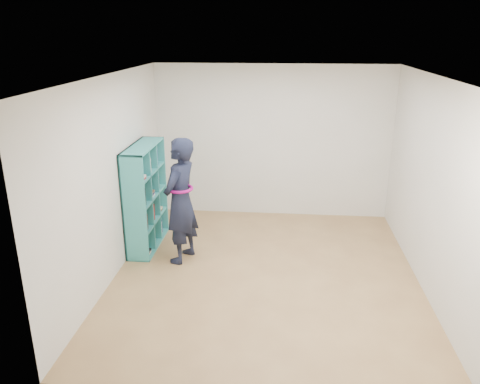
{
  "coord_description": "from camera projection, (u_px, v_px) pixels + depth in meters",
  "views": [
    {
      "loc": [
        0.18,
        -5.58,
        3.11
      ],
      "look_at": [
        -0.37,
        0.3,
        1.06
      ],
      "focal_mm": 35.0,
      "sensor_mm": 36.0,
      "label": 1
    }
  ],
  "objects": [
    {
      "name": "floor",
      "position": [
        265.0,
        275.0,
        6.28
      ],
      "size": [
        4.5,
        4.5,
        0.0
      ],
      "primitive_type": "plane",
      "color": "olive",
      "rests_on": "ground"
    },
    {
      "name": "ceiling",
      "position": [
        269.0,
        76.0,
        5.43
      ],
      "size": [
        4.5,
        4.5,
        0.0
      ],
      "primitive_type": "plane",
      "color": "white",
      "rests_on": "wall_back"
    },
    {
      "name": "wall_left",
      "position": [
        112.0,
        178.0,
        6.03
      ],
      "size": [
        0.02,
        4.5,
        2.6
      ],
      "primitive_type": "cube",
      "color": "silver",
      "rests_on": "floor"
    },
    {
      "name": "wall_right",
      "position": [
        432.0,
        187.0,
        5.68
      ],
      "size": [
        0.02,
        4.5,
        2.6
      ],
      "primitive_type": "cube",
      "color": "silver",
      "rests_on": "floor"
    },
    {
      "name": "wall_back",
      "position": [
        272.0,
        142.0,
        7.97
      ],
      "size": [
        4.0,
        0.02,
        2.6
      ],
      "primitive_type": "cube",
      "color": "silver",
      "rests_on": "floor"
    },
    {
      "name": "wall_front",
      "position": [
        256.0,
        269.0,
        3.74
      ],
      "size": [
        4.0,
        0.02,
        2.6
      ],
      "primitive_type": "cube",
      "color": "silver",
      "rests_on": "floor"
    },
    {
      "name": "bookshelf",
      "position": [
        144.0,
        198.0,
        6.91
      ],
      "size": [
        0.34,
        1.17,
        1.55
      ],
      "color": "teal",
      "rests_on": "floor"
    },
    {
      "name": "person",
      "position": [
        180.0,
        201.0,
        6.42
      ],
      "size": [
        0.6,
        0.74,
        1.77
      ],
      "rotation": [
        0.0,
        0.0,
        -1.87
      ],
      "color": "black",
      "rests_on": "floor"
    },
    {
      "name": "smartphone",
      "position": [
        174.0,
        190.0,
        6.51
      ],
      "size": [
        0.03,
        0.08,
        0.12
      ],
      "rotation": [
        0.25,
        0.0,
        -0.25
      ],
      "color": "silver",
      "rests_on": "person"
    }
  ]
}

